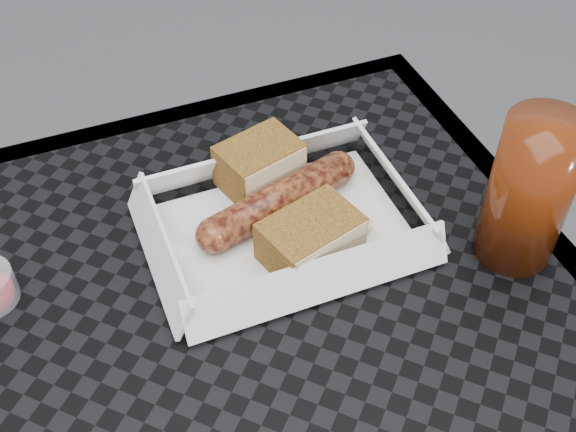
% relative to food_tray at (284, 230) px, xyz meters
% --- Properties ---
extents(food_tray, '(0.22, 0.15, 0.00)m').
position_rel_food_tray_xyz_m(food_tray, '(0.00, 0.00, 0.00)').
color(food_tray, white).
rests_on(food_tray, patio_table).
extents(bratwurst, '(0.17, 0.07, 0.03)m').
position_rel_food_tray_xyz_m(bratwurst, '(0.00, 0.02, 0.02)').
color(bratwurst, brown).
rests_on(bratwurst, food_tray).
extents(bread_near, '(0.09, 0.07, 0.05)m').
position_rel_food_tray_xyz_m(bread_near, '(0.00, 0.07, 0.03)').
color(bread_near, brown).
rests_on(bread_near, food_tray).
extents(bread_far, '(0.10, 0.08, 0.04)m').
position_rel_food_tray_xyz_m(bread_far, '(0.01, -0.04, 0.02)').
color(bread_far, brown).
rests_on(bread_far, food_tray).
extents(veg_garnish, '(0.03, 0.03, 0.00)m').
position_rel_food_tray_xyz_m(veg_garnish, '(0.06, -0.03, 0.00)').
color(veg_garnish, '#DD5109').
rests_on(veg_garnish, food_tray).
extents(drink_glass, '(0.07, 0.07, 0.14)m').
position_rel_food_tray_xyz_m(drink_glass, '(0.18, -0.10, 0.07)').
color(drink_glass, '#501B06').
rests_on(drink_glass, patio_table).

